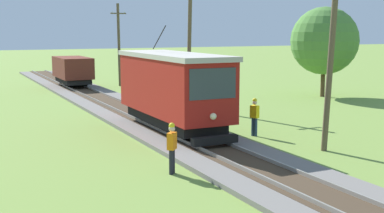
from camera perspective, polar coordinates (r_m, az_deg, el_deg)
red_tram at (r=23.98m, az=-2.16°, el=2.10°), size 2.60×8.54×4.79m
freight_car at (r=43.90m, az=-13.23°, el=4.00°), size 2.40×5.20×2.31m
utility_pole_near_tram at (r=20.92m, az=15.28°, el=5.45°), size 1.40×0.62×7.53m
utility_pole_mid at (r=31.85m, az=-0.31°, el=7.04°), size 1.40×0.62×7.88m
utility_pole_far at (r=45.13m, az=-8.19°, el=6.96°), size 1.40×0.47×7.16m
track_worker at (r=17.41m, az=-2.27°, el=-4.42°), size 0.44×0.44×1.78m
second_worker at (r=23.74m, az=7.02°, el=-0.97°), size 0.35×0.44×1.78m
tree_right_near at (r=38.59m, az=14.61°, el=7.13°), size 4.93×4.93×6.57m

